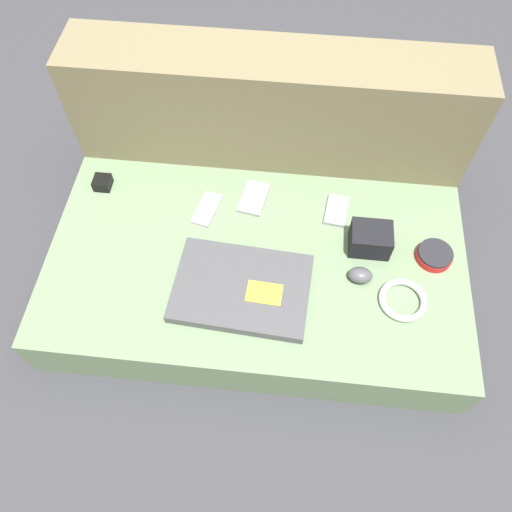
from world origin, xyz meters
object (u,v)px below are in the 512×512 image
laptop (242,288)px  phone_black (254,198)px  phone_silver (207,209)px  camera_pouch (370,239)px  speaker_puck (434,255)px  computer_mouse (360,275)px  phone_small (336,210)px  charger_brick (103,183)px

laptop → phone_black: (-0.00, 0.30, -0.01)m
phone_silver → camera_pouch: size_ratio=1.15×
speaker_puck → computer_mouse: bearing=-156.7°
computer_mouse → phone_black: computer_mouse is taller
phone_silver → phone_small: bearing=18.4°
laptop → camera_pouch: 0.37m
phone_silver → charger_brick: size_ratio=2.51×
phone_silver → camera_pouch: (0.46, -0.08, 0.03)m
computer_mouse → phone_black: (-0.31, 0.23, -0.01)m
computer_mouse → phone_black: size_ratio=0.52×
phone_small → camera_pouch: bearing=-43.7°
laptop → computer_mouse: computer_mouse is taller
camera_pouch → speaker_puck: bearing=-6.0°
laptop → speaker_puck: bearing=20.6°
laptop → phone_black: 0.30m
phone_black → phone_silver: bearing=-147.4°
charger_brick → phone_black: bearing=-0.1°
speaker_puck → camera_pouch: camera_pouch is taller
speaker_puck → phone_silver: bearing=171.5°
phone_silver → phone_small: size_ratio=1.12×
camera_pouch → phone_black: bearing=158.5°
computer_mouse → phone_small: (-0.07, 0.21, -0.01)m
computer_mouse → phone_silver: 0.47m
computer_mouse → phone_small: computer_mouse is taller
computer_mouse → camera_pouch: bearing=79.9°
phone_silver → charger_brick: charger_brick is taller
computer_mouse → charger_brick: bearing=165.7°
computer_mouse → phone_black: 0.39m
charger_brick → laptop: bearing=-34.0°
laptop → charger_brick: bearing=149.5°
speaker_puck → phone_small: bearing=154.1°
computer_mouse → camera_pouch: camera_pouch is taller
computer_mouse → laptop: bearing=-164.2°
phone_black → charger_brick: 0.45m
speaker_puck → phone_silver: 0.64m
phone_silver → phone_small: phone_small is taller
phone_silver → charger_brick: (-0.32, 0.06, 0.01)m
camera_pouch → phone_small: bearing=129.1°
phone_silver → camera_pouch: camera_pouch is taller
laptop → speaker_puck: laptop is taller
speaker_puck → phone_silver: speaker_puck is taller
phone_silver → phone_black: bearing=36.0°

